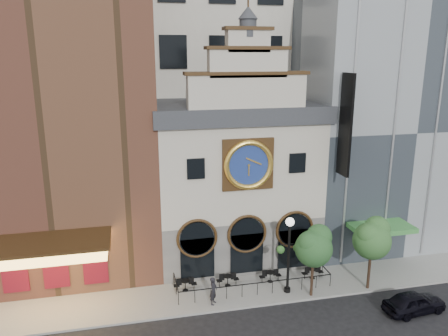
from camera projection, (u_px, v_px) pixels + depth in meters
ground at (263, 307)px, 28.23m from camera, size 120.00×120.00×0.00m
sidewalk at (252, 286)px, 30.56m from camera, size 44.00×5.00×0.15m
clock_building at (234, 176)px, 33.91m from camera, size 12.60×8.78×18.65m
theater_building at (54, 100)px, 31.65m from camera, size 14.00×15.60×25.00m
retail_building at (373, 122)px, 37.86m from camera, size 14.00×14.40×20.00m
office_tower at (204, 9)px, 42.03m from camera, size 20.00×16.00×40.00m
cafe_railing at (252, 280)px, 30.43m from camera, size 10.60×2.60×0.90m
bistro_0 at (185, 284)px, 29.75m from camera, size 1.58×0.68×0.90m
bistro_1 at (228, 280)px, 30.39m from camera, size 1.58×0.68×0.90m
bistro_2 at (270, 276)px, 30.92m from camera, size 1.58×0.68×0.90m
bistro_3 at (313, 272)px, 31.40m from camera, size 1.58×0.68×0.90m
car_right at (414, 302)px, 27.48m from camera, size 4.21×2.04×1.38m
pedestrian at (213, 291)px, 28.07m from camera, size 0.73×0.81×1.87m
lamppost at (289, 247)px, 28.90m from camera, size 1.72×0.59×5.38m
tree_left at (314, 245)px, 28.45m from camera, size 2.55×2.46×4.91m
tree_right at (372, 238)px, 29.31m from camera, size 2.65×2.56×5.11m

